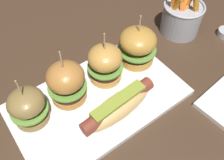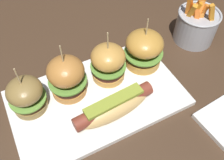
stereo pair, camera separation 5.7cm
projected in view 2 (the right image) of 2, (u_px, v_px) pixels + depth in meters
The scene contains 8 objects.
ground_plane at pixel (97, 100), 0.60m from camera, with size 3.00×3.00×0.00m, color #422D1E.
platter_main at pixel (97, 98), 0.60m from camera, with size 0.40×0.24×0.01m, color white.
hot_dog at pixel (114, 106), 0.54m from camera, with size 0.19×0.07×0.05m.
slider_far_left at pixel (26, 95), 0.54m from camera, with size 0.08×0.08×0.13m.
slider_center_left at pixel (67, 77), 0.56m from camera, with size 0.09×0.09×0.15m.
slider_center_right at pixel (108, 63), 0.59m from camera, with size 0.09×0.09×0.14m.
slider_far_right at pixel (144, 49), 0.62m from camera, with size 0.10×0.10×0.14m.
fries_bucket at pixel (196, 25), 0.70m from camera, with size 0.12×0.12×0.14m.
Camera 2 is at (-0.12, -0.32, 0.50)m, focal length 39.82 mm.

